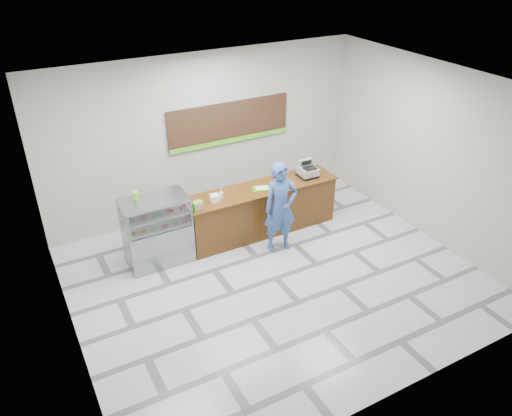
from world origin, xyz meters
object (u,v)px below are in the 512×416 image
cash_register (307,171)px  customer (280,208)px  serving_tray (261,188)px  sales_counter (261,210)px  display_case (157,230)px

cash_register → customer: size_ratio=0.22×
cash_register → serving_tray: 1.14m
customer → sales_counter: bearing=99.9°
sales_counter → display_case: (-2.22, -0.00, 0.16)m
display_case → cash_register: (3.32, -0.01, 0.48)m
display_case → cash_register: bearing=-0.1°
display_case → serving_tray: (2.18, -0.05, 0.36)m
sales_counter → customer: customer is taller
display_case → serving_tray: 2.21m
sales_counter → display_case: display_case is taller
sales_counter → cash_register: (1.10, -0.01, 0.64)m
display_case → customer: customer is taller
cash_register → display_case: bearing=-178.0°
cash_register → sales_counter: bearing=-178.3°
display_case → customer: bearing=-17.7°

